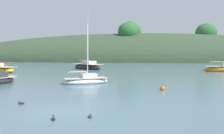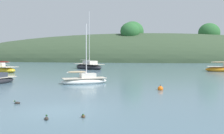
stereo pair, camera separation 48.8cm
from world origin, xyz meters
TOP-DOWN VIEW (x-y plane):
  - ground_plane at (0.00, 0.00)m, footprint 400.00×400.00m
  - far_shoreline_hill at (0.19, 83.89)m, footprint 150.00×36.00m
  - sailboat_red_portside at (-1.56, 11.87)m, footprint 4.77×3.51m
  - sailboat_grey_yawl at (-6.68, 34.97)m, footprint 7.53×7.42m
  - mooring_buoy_inner at (5.60, 8.30)m, footprint 0.44×0.44m
  - duck_lead at (0.16, -1.68)m, footprint 0.29×0.42m
  - duck_straggler at (-2.97, 1.49)m, footprint 0.42×0.19m
  - duck_lone_left at (1.68, -1.05)m, footprint 0.24×0.43m

SIDE VIEW (x-z plane):
  - ground_plane at x=0.00m, z-range 0.00..0.00m
  - duck_lead at x=0.16m, z-range -0.07..0.17m
  - duck_straggler at x=-2.97m, z-range -0.07..0.17m
  - duck_lone_left at x=1.68m, z-range -0.07..0.17m
  - mooring_buoy_inner at x=5.60m, z-range -0.15..0.39m
  - far_shoreline_hill at x=0.19m, z-range -12.52..12.78m
  - sailboat_red_portside at x=-1.56m, z-range -2.69..3.31m
  - sailboat_grey_yawl at x=-6.68m, z-range -5.07..6.00m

